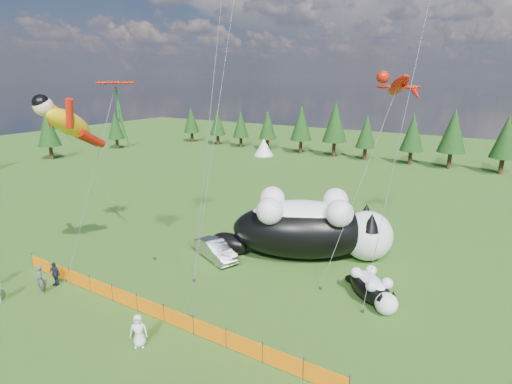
% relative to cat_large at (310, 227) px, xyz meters
% --- Properties ---
extents(ground, '(160.00, 160.00, 0.00)m').
position_rel_cat_large_xyz_m(ground, '(-4.18, -8.39, -2.25)').
color(ground, '#123509').
rests_on(ground, ground).
extents(safety_fence, '(22.06, 0.06, 1.10)m').
position_rel_cat_large_xyz_m(safety_fence, '(-4.18, -11.39, -1.75)').
color(safety_fence, '#262626').
rests_on(safety_fence, ground).
extents(tree_line, '(90.00, 4.00, 8.00)m').
position_rel_cat_large_xyz_m(tree_line, '(-4.18, 36.61, 1.75)').
color(tree_line, black).
rests_on(tree_line, ground).
extents(festival_tents, '(50.00, 3.20, 2.80)m').
position_rel_cat_large_xyz_m(festival_tents, '(6.82, 31.61, -0.85)').
color(festival_tents, white).
rests_on(festival_tents, ground).
extents(cat_large, '(12.31, 8.41, 4.74)m').
position_rel_cat_large_xyz_m(cat_large, '(0.00, 0.00, 0.00)').
color(cat_large, black).
rests_on(cat_large, ground).
extents(cat_small, '(3.79, 3.59, 1.68)m').
position_rel_cat_large_xyz_m(cat_small, '(5.53, -3.59, -1.46)').
color(cat_small, black).
rests_on(cat_small, ground).
extents(car, '(4.29, 2.89, 1.34)m').
position_rel_cat_large_xyz_m(car, '(-5.51, -3.79, -1.58)').
color(car, '#B6B6BB').
rests_on(car, ground).
extents(spectator_a, '(0.77, 0.61, 1.84)m').
position_rel_cat_large_xyz_m(spectator_a, '(-11.47, -13.05, -1.33)').
color(spectator_a, '#4F4F53').
rests_on(spectator_a, ground).
extents(spectator_c, '(0.94, 0.54, 1.55)m').
position_rel_cat_large_xyz_m(spectator_c, '(-11.71, -11.99, -1.48)').
color(spectator_c, '#16223E').
rests_on(spectator_c, ground).
extents(spectator_e, '(0.99, 0.93, 1.70)m').
position_rel_cat_large_xyz_m(spectator_e, '(-2.82, -13.44, -1.40)').
color(spectator_e, silver).
rests_on(spectator_e, ground).
extents(superhero_kite, '(5.09, 6.62, 12.21)m').
position_rel_cat_large_xyz_m(superhero_kite, '(-11.25, -10.05, 7.58)').
color(superhero_kite, yellow).
rests_on(superhero_kite, ground).
extents(gecko_kite, '(4.73, 10.28, 13.95)m').
position_rel_cat_large_xyz_m(gecko_kite, '(4.42, 3.31, 9.66)').
color(gecko_kite, red).
rests_on(gecko_kite, ground).
extents(flower_kite, '(2.65, 6.58, 13.01)m').
position_rel_cat_large_xyz_m(flower_kite, '(-11.48, -6.19, 9.66)').
color(flower_kite, red).
rests_on(flower_kite, ground).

